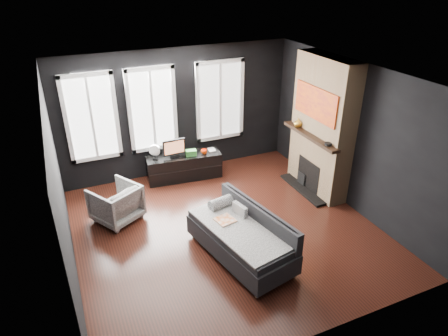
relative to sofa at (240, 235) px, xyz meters
name	(u,v)px	position (x,y,z in m)	size (l,w,h in m)	color
floor	(226,229)	(0.08, 0.74, -0.40)	(5.00, 5.00, 0.00)	black
ceiling	(226,77)	(0.08, 0.74, 2.30)	(5.00, 5.00, 0.00)	white
wall_back	(178,113)	(0.08, 3.24, 0.95)	(5.00, 0.02, 2.70)	black
wall_left	(60,192)	(-2.42, 0.74, 0.95)	(0.02, 5.00, 2.70)	black
wall_right	(351,136)	(2.58, 0.74, 0.95)	(0.02, 5.00, 2.70)	black
windows	(154,66)	(-0.37, 3.20, 1.98)	(4.00, 0.16, 1.76)	white
fireplace	(322,127)	(2.38, 1.34, 0.95)	(0.70, 1.62, 2.70)	#93724C
sofa	(240,235)	(0.00, 0.00, 0.00)	(0.93, 1.87, 0.80)	black
stripe_pillow	(240,213)	(0.14, 0.32, 0.18)	(0.07, 0.31, 0.31)	gray
armchair	(116,202)	(-1.60, 1.81, -0.02)	(0.74, 0.69, 0.76)	silver
media_console	(184,166)	(0.03, 2.84, -0.13)	(1.58, 0.49, 0.54)	black
monitor	(174,147)	(-0.17, 2.83, 0.36)	(0.50, 0.11, 0.44)	black
desk_fan	(155,152)	(-0.57, 2.89, 0.30)	(0.23, 0.23, 0.33)	#AAAAAA
mug	(204,151)	(0.45, 2.72, 0.20)	(0.13, 0.10, 0.13)	#F53B06
book	(208,146)	(0.59, 2.84, 0.24)	(0.15, 0.02, 0.20)	tan
storage_box	(191,153)	(0.17, 2.76, 0.20)	(0.22, 0.14, 0.12)	#30792E
mantel_vase	(298,123)	(2.13, 1.79, 0.91)	(0.17, 0.18, 0.17)	gold
mantel_clock	(328,144)	(2.13, 0.79, 0.85)	(0.13, 0.13, 0.04)	black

